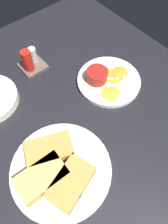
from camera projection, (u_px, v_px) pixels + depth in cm
name	position (u px, v px, depth cm)	size (l,w,h in cm)	color
ground_plane	(59.00, 124.00, 68.19)	(110.00, 110.00, 3.00)	black
plate_sandwich_main	(61.00, 169.00, 58.11)	(28.64, 28.64, 1.60)	white
sandwich_half_near	(50.00, 151.00, 57.65)	(14.92, 11.96, 4.80)	#C68C42
sandwich_half_far	(42.00, 178.00, 53.75)	(13.52, 8.10, 4.80)	tan
sandwich_half_extra	(71.00, 183.00, 53.08)	(14.76, 11.21, 4.80)	#C68C42
ramekin_dark_sauce	(70.00, 189.00, 52.49)	(6.82, 6.82, 4.27)	#0C144C
spoon_by_dark_ramekin	(69.00, 169.00, 56.94)	(6.75, 9.01, 0.80)	silver
plate_chips_companion	(109.00, 81.00, 74.75)	(22.94, 22.94, 1.60)	white
ramekin_light_gravy	(97.00, 75.00, 72.13)	(7.67, 7.67, 4.23)	maroon
spoon_by_gravy_ramekin	(123.00, 78.00, 73.90)	(8.83, 7.04, 0.80)	silver
plantain_chip_scatter	(111.00, 81.00, 73.36)	(18.17, 16.48, 0.60)	gold
condiment_caddy	(31.00, 61.00, 76.24)	(9.00, 9.00, 9.50)	brown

